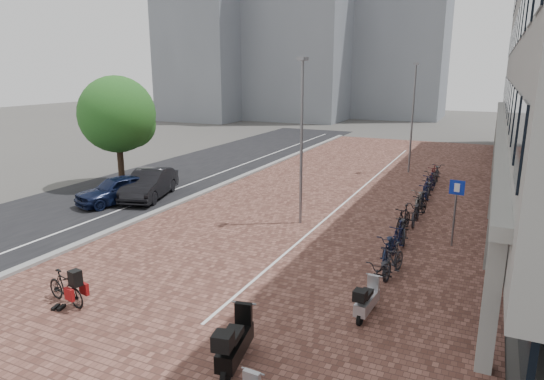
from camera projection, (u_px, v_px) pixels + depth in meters
The scene contains 18 objects.
ground at pixel (196, 268), 15.77m from camera, with size 140.00×140.00×0.00m, color #474442.
plaza_brick at pixel (353, 192), 25.50m from camera, with size 14.50×42.00×0.04m, color brown.
street_asphalt at pixel (183, 174), 30.00m from camera, with size 8.00×50.00×0.03m, color black.
curb at pixel (237, 179), 28.39m from camera, with size 0.35×42.00×0.14m, color gray.
lane_line at pixel (210, 177), 29.18m from camera, with size 0.12×44.00×0.00m, color white.
parking_line at pixel (357, 192), 25.41m from camera, with size 0.10×30.00×0.00m, color white.
bg_towers at pixel (312, 9), 61.22m from camera, with size 33.00×23.00×32.00m.
car_navy at pixel (117, 189), 23.32m from camera, with size 1.63×4.04×1.38m, color black.
car_dark at pixel (150, 184), 24.23m from camera, with size 1.56×4.46×1.47m, color black.
hero_bike at pixel (65, 287), 13.26m from camera, with size 1.68×0.75×1.15m.
shoes at pixel (58, 308), 13.02m from camera, with size 0.39×0.32×0.10m, color black, non-canonical shape.
scooter_front at pixel (367, 299), 12.57m from camera, with size 0.46×1.48×1.02m, color #B5B5BA, non-canonical shape.
scooter_mid at pixel (235, 342), 10.38m from camera, with size 0.57×1.84×1.26m, color black, non-canonical shape.
parking_sign at pixel (456, 202), 17.30m from camera, with size 0.53×0.12×2.53m.
lamp_near at pixel (301, 145), 19.55m from camera, with size 0.12×0.12×6.80m, color slate.
lamp_far at pixel (412, 120), 29.57m from camera, with size 0.12×0.12×6.72m, color gray.
street_tree at pixel (120, 116), 26.22m from camera, with size 4.19×4.19×6.10m.
bike_row at pixel (418, 205), 21.25m from camera, with size 1.24×18.13×1.05m.
Camera 1 is at (8.47, -12.22, 6.39)m, focal length 31.49 mm.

